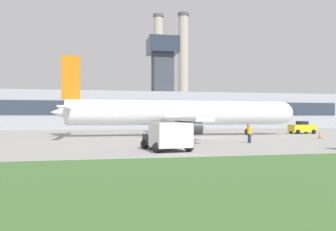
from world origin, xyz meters
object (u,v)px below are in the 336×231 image
(airplane, at_px, (177,113))
(ground_crew_person, at_px, (249,134))
(pushback_tug, at_px, (302,128))
(baggage_truck, at_px, (168,137))

(airplane, distance_m, ground_crew_person, 13.00)
(ground_crew_person, bearing_deg, pushback_tug, 43.49)
(airplane, height_order, baggage_truck, airplane)
(pushback_tug, distance_m, ground_crew_person, 20.41)
(airplane, bearing_deg, baggage_truck, -105.46)
(pushback_tug, bearing_deg, airplane, -174.51)
(pushback_tug, height_order, ground_crew_person, pushback_tug)
(airplane, xyz_separation_m, baggage_truck, (-4.81, -17.39, -1.86))
(airplane, height_order, ground_crew_person, airplane)
(airplane, bearing_deg, pushback_tug, 5.49)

